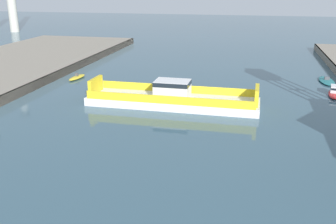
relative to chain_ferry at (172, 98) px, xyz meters
The scene contains 4 objects.
chain_ferry is the anchor object (origin of this frame).
moored_boat_near_right 29.92m from the chain_ferry, 39.29° to the left, with size 2.58×6.91×0.90m.
moored_boat_far_left 23.04m from the chain_ferry, 149.49° to the left, with size 1.85×4.97×1.02m.
moored_boat_far_right 25.17m from the chain_ferry, 24.59° to the left, with size 2.45×5.90×1.46m.
Camera 1 is at (9.17, -14.71, 16.08)m, focal length 41.06 mm.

